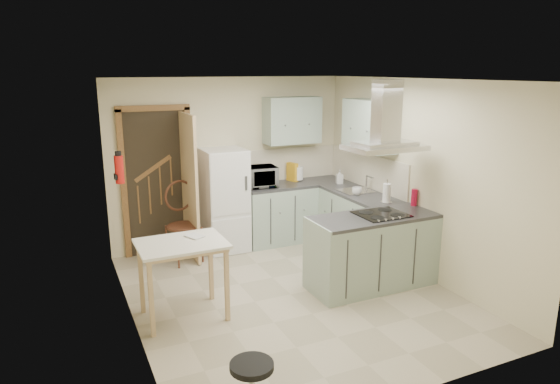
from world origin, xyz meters
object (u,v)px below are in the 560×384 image
peninsula (373,251)px  drop_leaf_table (183,280)px  fridge (225,200)px  microwave (257,177)px  extractor_hood (385,147)px  bentwood_chair (184,226)px

peninsula → drop_leaf_table: size_ratio=1.71×
fridge → microwave: 0.59m
peninsula → drop_leaf_table: peninsula is taller
fridge → microwave: bearing=-1.8°
fridge → extractor_hood: (1.32, -1.98, 0.97)m
extractor_hood → peninsula: bearing=180.0°
fridge → drop_leaf_table: fridge is taller
microwave → bentwood_chair: bearing=-164.8°
drop_leaf_table → peninsula: bearing=-4.7°
fridge → peninsula: size_ratio=0.97×
drop_leaf_table → microwave: (1.59, 1.78, 0.63)m
fridge → extractor_hood: size_ratio=1.67×
peninsula → extractor_hood: extractor_hood is taller
bentwood_chair → drop_leaf_table: bearing=-116.8°
bentwood_chair → microwave: microwave is taller
drop_leaf_table → bentwood_chair: bearing=75.3°
fridge → extractor_hood: bearing=-56.2°
peninsula → extractor_hood: 1.27m
extractor_hood → bentwood_chair: size_ratio=0.88×
fridge → microwave: (0.51, -0.02, 0.30)m
fridge → bentwood_chair: (-0.68, -0.23, -0.24)m
extractor_hood → bentwood_chair: bearing=138.8°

